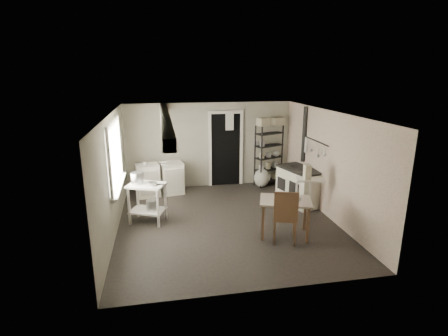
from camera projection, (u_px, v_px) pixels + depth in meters
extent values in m
plane|color=black|center=(227.00, 221.00, 7.47)|extent=(5.00, 5.00, 0.00)
plane|color=white|center=(227.00, 113.00, 6.85)|extent=(5.00, 5.00, 0.00)
cube|color=#9C9885|center=(209.00, 145.00, 9.53)|extent=(4.50, 0.02, 2.30)
cube|color=#9C9885|center=(261.00, 218.00, 4.79)|extent=(4.50, 0.02, 2.30)
cube|color=#9C9885|center=(113.00, 175.00, 6.76)|extent=(0.02, 5.00, 2.30)
cube|color=#9C9885|center=(329.00, 164.00, 7.55)|extent=(0.02, 5.00, 2.30)
cylinder|color=#ADADAF|center=(137.00, 179.00, 7.24)|extent=(0.29, 0.29, 0.28)
cylinder|color=#ADADAF|center=(152.00, 185.00, 7.15)|extent=(0.24, 0.24, 0.11)
cylinder|color=#ADADAF|center=(152.00, 206.00, 7.29)|extent=(0.26, 0.26, 0.25)
imported|color=silver|center=(164.00, 159.00, 8.85)|extent=(0.33, 0.33, 0.06)
imported|color=silver|center=(144.00, 160.00, 8.69)|extent=(0.12, 0.12, 0.09)
imported|color=silver|center=(256.00, 136.00, 9.54)|extent=(0.10, 0.11, 0.21)
cube|color=beige|center=(264.00, 113.00, 9.31)|extent=(0.35, 0.33, 0.20)
cube|color=beige|center=(278.00, 114.00, 9.41)|extent=(0.36, 0.35, 0.20)
cube|color=beige|center=(307.00, 174.00, 7.32)|extent=(0.15, 0.22, 0.31)
imported|color=silver|center=(300.00, 198.00, 6.55)|extent=(0.10, 0.10, 0.09)
ellipsoid|color=silver|center=(262.00, 178.00, 9.64)|extent=(0.51, 0.47, 0.51)
cylinder|color=silver|center=(294.00, 218.00, 7.46)|extent=(0.15, 0.15, 0.16)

